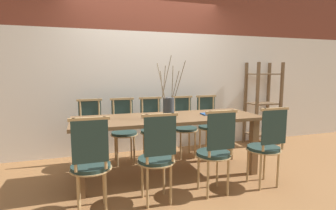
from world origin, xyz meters
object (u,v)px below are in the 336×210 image
(chair_far_center, at_px, (152,126))
(vase_centerpiece, at_px, (169,107))
(book_stack, at_px, (208,114))
(shelving_rack, at_px, (263,104))
(chair_near_center, at_px, (216,149))
(dining_table, at_px, (168,125))

(chair_far_center, height_order, vase_centerpiece, vase_centerpiece)
(book_stack, bearing_deg, shelving_rack, 30.52)
(chair_near_center, relative_size, book_stack, 5.21)
(book_stack, height_order, shelving_rack, shelving_rack)
(shelving_rack, bearing_deg, chair_far_center, -173.54)
(dining_table, relative_size, vase_centerpiece, 3.08)
(vase_centerpiece, bearing_deg, dining_table, 80.20)
(chair_near_center, xyz_separation_m, chair_far_center, (-0.36, 1.35, 0.00))
(vase_centerpiece, bearing_deg, chair_near_center, -61.37)
(dining_table, bearing_deg, book_stack, -0.90)
(dining_table, bearing_deg, chair_far_center, 93.11)
(chair_near_center, distance_m, shelving_rack, 2.42)
(dining_table, distance_m, vase_centerpiece, 0.26)
(chair_far_center, xyz_separation_m, shelving_rack, (2.18, 0.25, 0.23))
(vase_centerpiece, xyz_separation_m, shelving_rack, (2.15, 0.98, -0.17))
(dining_table, distance_m, chair_far_center, 0.69)
(dining_table, xyz_separation_m, chair_near_center, (0.33, -0.67, -0.15))
(chair_far_center, distance_m, vase_centerpiece, 0.83)
(vase_centerpiece, bearing_deg, book_stack, 4.88)
(vase_centerpiece, distance_m, shelving_rack, 2.37)
(shelving_rack, bearing_deg, book_stack, -149.48)
(dining_table, xyz_separation_m, shelving_rack, (2.14, 0.92, 0.08))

